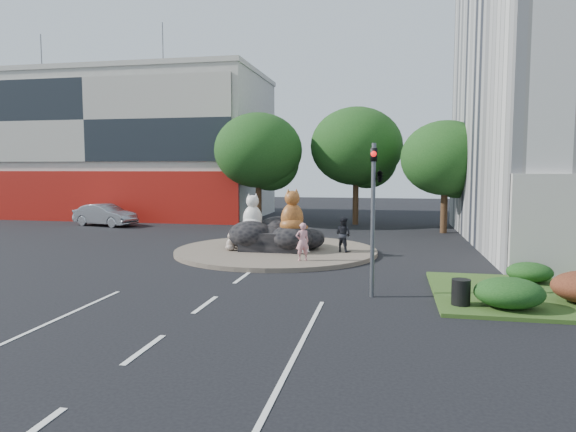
# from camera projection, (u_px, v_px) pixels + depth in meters

# --- Properties ---
(ground) EXTENTS (120.00, 120.00, 0.00)m
(ground) POSITION_uv_depth(u_px,v_px,m) (205.00, 305.00, 15.80)
(ground) COLOR black
(ground) RESTS_ON ground
(roundabout_island) EXTENTS (10.00, 10.00, 0.20)m
(roundabout_island) POSITION_uv_depth(u_px,v_px,m) (276.00, 251.00, 25.56)
(roundabout_island) COLOR brown
(roundabout_island) RESTS_ON ground
(rock_plinth) EXTENTS (3.20, 2.60, 0.90)m
(rock_plinth) POSITION_uv_depth(u_px,v_px,m) (276.00, 240.00, 25.51)
(rock_plinth) COLOR black
(rock_plinth) RESTS_ON roundabout_island
(shophouse_block) EXTENTS (25.20, 12.30, 17.40)m
(shophouse_block) POSITION_uv_depth(u_px,v_px,m) (124.00, 146.00, 46.00)
(shophouse_block) COLOR beige
(shophouse_block) RESTS_ON ground
(tree_left) EXTENTS (6.46, 6.46, 8.27)m
(tree_left) POSITION_uv_depth(u_px,v_px,m) (260.00, 154.00, 37.63)
(tree_left) COLOR #382314
(tree_left) RESTS_ON ground
(tree_mid) EXTENTS (6.84, 6.84, 8.76)m
(tree_mid) POSITION_uv_depth(u_px,v_px,m) (357.00, 150.00, 38.19)
(tree_mid) COLOR #382314
(tree_mid) RESTS_ON ground
(tree_right) EXTENTS (5.70, 5.70, 7.30)m
(tree_right) POSITION_uv_depth(u_px,v_px,m) (446.00, 162.00, 33.20)
(tree_right) COLOR #382314
(tree_right) RESTS_ON ground
(hedge_near_green) EXTENTS (2.00, 1.60, 0.90)m
(hedge_near_green) POSITION_uv_depth(u_px,v_px,m) (509.00, 293.00, 14.97)
(hedge_near_green) COLOR #143912
(hedge_near_green) RESTS_ON grass_verge
(hedge_back_green) EXTENTS (1.60, 1.28, 0.72)m
(hedge_back_green) POSITION_uv_depth(u_px,v_px,m) (530.00, 272.00, 18.40)
(hedge_back_green) COLOR #143912
(hedge_back_green) RESTS_ON grass_verge
(traffic_light) EXTENTS (0.44, 1.24, 5.00)m
(traffic_light) POSITION_uv_depth(u_px,v_px,m) (376.00, 186.00, 16.42)
(traffic_light) COLOR #595B60
(traffic_light) RESTS_ON ground
(street_lamp) EXTENTS (2.34, 0.22, 8.06)m
(street_lamp) POSITION_uv_depth(u_px,v_px,m) (574.00, 160.00, 20.70)
(street_lamp) COLOR #595B60
(street_lamp) RESTS_ON ground
(cat_white) EXTENTS (1.15, 1.01, 1.87)m
(cat_white) POSITION_uv_depth(u_px,v_px,m) (253.00, 212.00, 25.74)
(cat_white) COLOR silver
(cat_white) RESTS_ON rock_plinth
(cat_tabby) EXTENTS (1.69, 1.65, 2.15)m
(cat_tabby) POSITION_uv_depth(u_px,v_px,m) (292.00, 211.00, 24.65)
(cat_tabby) COLOR #A16821
(cat_tabby) RESTS_ON rock_plinth
(kitten_calico) EXTENTS (0.65, 0.61, 0.89)m
(kitten_calico) POSITION_uv_depth(u_px,v_px,m) (231.00, 241.00, 25.08)
(kitten_calico) COLOR beige
(kitten_calico) RESTS_ON roundabout_island
(kitten_white) EXTENTS (0.60, 0.57, 0.78)m
(kitten_white) POSITION_uv_depth(u_px,v_px,m) (304.00, 245.00, 24.07)
(kitten_white) COLOR white
(kitten_white) RESTS_ON roundabout_island
(pedestrian_pink) EXTENTS (0.72, 0.63, 1.65)m
(pedestrian_pink) POSITION_uv_depth(u_px,v_px,m) (302.00, 242.00, 22.26)
(pedestrian_pink) COLOR #D4898F
(pedestrian_pink) RESTS_ON roundabout_island
(pedestrian_dark) EXTENTS (1.03, 0.96, 1.68)m
(pedestrian_dark) POSITION_uv_depth(u_px,v_px,m) (343.00, 234.00, 24.58)
(pedestrian_dark) COLOR black
(pedestrian_dark) RESTS_ON roundabout_island
(parked_car) EXTENTS (5.15, 2.82, 1.61)m
(parked_car) POSITION_uv_depth(u_px,v_px,m) (105.00, 215.00, 37.61)
(parked_car) COLOR #939499
(parked_car) RESTS_ON ground
(litter_bin) EXTENTS (0.56, 0.56, 0.77)m
(litter_bin) POSITION_uv_depth(u_px,v_px,m) (461.00, 292.00, 15.33)
(litter_bin) COLOR black
(litter_bin) RESTS_ON grass_verge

